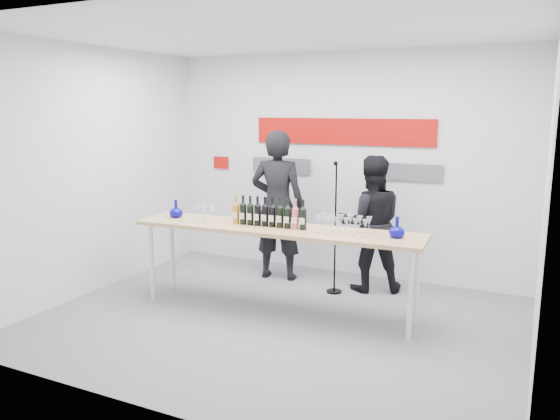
{
  "coord_description": "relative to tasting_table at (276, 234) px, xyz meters",
  "views": [
    {
      "loc": [
        2.45,
        -5.0,
        2.28
      ],
      "look_at": [
        -0.13,
        0.35,
        1.15
      ],
      "focal_mm": 35.0,
      "sensor_mm": 36.0,
      "label": 1
    }
  ],
  "objects": [
    {
      "name": "tasting_table",
      "position": [
        0.0,
        0.0,
        0.0
      ],
      "size": [
        3.28,
        0.81,
        0.97
      ],
      "rotation": [
        0.0,
        0.0,
        0.05
      ],
      "color": "tan",
      "rests_on": "ground"
    },
    {
      "name": "back_wall",
      "position": [
        0.13,
        1.75,
        0.6
      ],
      "size": [
        5.0,
        0.04,
        3.0
      ],
      "primitive_type": "cube",
      "color": "silver",
      "rests_on": "ground"
    },
    {
      "name": "decanter_right",
      "position": [
        1.31,
        0.1,
        0.18
      ],
      "size": [
        0.16,
        0.16,
        0.21
      ],
      "primitive_type": null,
      "color": "#070680",
      "rests_on": "tasting_table"
    },
    {
      "name": "presenter_left",
      "position": [
        -0.53,
        1.12,
        0.09
      ],
      "size": [
        0.79,
        0.58,
        1.99
      ],
      "primitive_type": "imported",
      "rotation": [
        0.0,
        0.0,
        3.3
      ],
      "color": "black",
      "rests_on": "ground"
    },
    {
      "name": "wine_bottles",
      "position": [
        -0.09,
        0.0,
        0.24
      ],
      "size": [
        0.89,
        0.12,
        0.33
      ],
      "rotation": [
        0.0,
        0.0,
        0.05
      ],
      "color": "#BF7F19",
      "rests_on": "tasting_table"
    },
    {
      "name": "decanter_left",
      "position": [
        -1.32,
        -0.03,
        0.18
      ],
      "size": [
        0.16,
        0.16,
        0.21
      ],
      "primitive_type": null,
      "color": "#070680",
      "rests_on": "tasting_table"
    },
    {
      "name": "glasses_right",
      "position": [
        0.77,
        0.04,
        0.17
      ],
      "size": [
        0.57,
        0.25,
        0.18
      ],
      "color": "silver",
      "rests_on": "tasting_table"
    },
    {
      "name": "signage",
      "position": [
        0.08,
        1.72,
        0.91
      ],
      "size": [
        3.38,
        0.02,
        0.79
      ],
      "color": "#AC0D07",
      "rests_on": "back_wall"
    },
    {
      "name": "glasses_left",
      "position": [
        -0.87,
        -0.06,
        0.17
      ],
      "size": [
        0.27,
        0.23,
        0.18
      ],
      "color": "silver",
      "rests_on": "tasting_table"
    },
    {
      "name": "presenter_right",
      "position": [
        0.72,
        1.19,
        -0.05
      ],
      "size": [
        1.02,
        0.93,
        1.7
      ],
      "primitive_type": "imported",
      "rotation": [
        0.0,
        0.0,
        3.57
      ],
      "color": "black",
      "rests_on": "ground"
    },
    {
      "name": "ground",
      "position": [
        0.13,
        -0.25,
        -0.9
      ],
      "size": [
        5.0,
        5.0,
        0.0
      ],
      "primitive_type": "plane",
      "color": "slate",
      "rests_on": "ground"
    },
    {
      "name": "mic_stand",
      "position": [
        0.37,
        0.89,
        -0.4
      ],
      "size": [
        0.19,
        0.19,
        1.64
      ],
      "rotation": [
        0.0,
        0.0,
        0.41
      ],
      "color": "black",
      "rests_on": "ground"
    }
  ]
}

